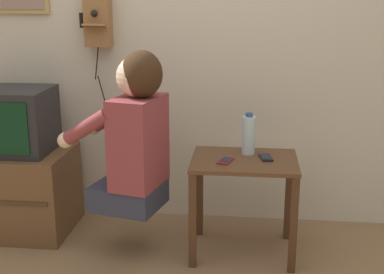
% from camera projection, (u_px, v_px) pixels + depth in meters
% --- Properties ---
extents(wall_back, '(6.80, 0.05, 2.55)m').
position_uv_depth(wall_back, '(171.00, 23.00, 3.32)').
color(wall_back, beige).
rests_on(wall_back, ground_plane).
extents(side_table, '(0.59, 0.46, 0.56)m').
position_uv_depth(side_table, '(244.00, 179.00, 3.00)').
color(side_table, '#51331E').
rests_on(side_table, ground_plane).
extents(person, '(0.60, 0.47, 0.89)m').
position_uv_depth(person, '(134.00, 133.00, 2.91)').
color(person, '#2D3347').
rests_on(person, ground_plane).
extents(tv_stand, '(0.74, 0.53, 0.52)m').
position_uv_depth(tv_stand, '(12.00, 190.00, 3.35)').
color(tv_stand, brown).
rests_on(tv_stand, ground_plane).
extents(television, '(0.55, 0.40, 0.39)m').
position_uv_depth(television, '(5.00, 120.00, 3.22)').
color(television, '#232326').
rests_on(television, tv_stand).
extents(wall_phone_antique, '(0.20, 0.19, 0.78)m').
position_uv_depth(wall_phone_antique, '(98.00, 16.00, 3.28)').
color(wall_phone_antique, olive).
extents(cell_phone_held, '(0.09, 0.14, 0.01)m').
position_uv_depth(cell_phone_held, '(226.00, 161.00, 2.92)').
color(cell_phone_held, maroon).
rests_on(cell_phone_held, side_table).
extents(cell_phone_spare, '(0.08, 0.13, 0.01)m').
position_uv_depth(cell_phone_spare, '(266.00, 157.00, 2.97)').
color(cell_phone_spare, black).
rests_on(cell_phone_spare, side_table).
extents(water_bottle, '(0.08, 0.08, 0.24)m').
position_uv_depth(water_bottle, '(249.00, 135.00, 3.03)').
color(water_bottle, silver).
rests_on(water_bottle, side_table).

